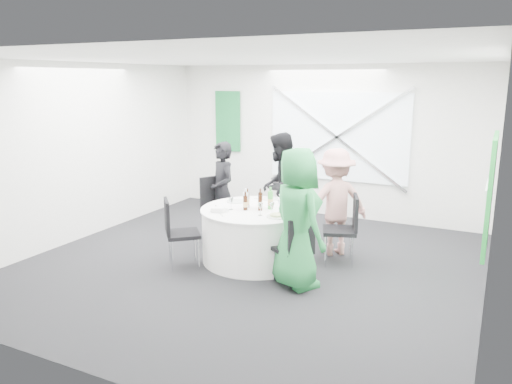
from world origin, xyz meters
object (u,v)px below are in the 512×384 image
at_px(person_man_back_left, 222,191).
at_px(chair_back_left, 217,204).
at_px(person_woman_pink, 335,202).
at_px(chair_front_right, 296,245).
at_px(banquet_table, 256,234).
at_px(person_woman_green, 297,218).
at_px(person_man_back, 280,186).
at_px(chair_back, 294,204).
at_px(chair_front_left, 176,228).
at_px(clear_water_bottle, 246,200).
at_px(chair_back_right, 346,224).
at_px(green_water_bottle, 270,200).

bearing_deg(person_man_back_left, chair_back_left, -86.32).
relative_size(chair_back_left, person_woman_pink, 0.65).
height_order(chair_back_left, person_woman_pink, person_woman_pink).
bearing_deg(chair_front_right, person_man_back_left, -90.03).
relative_size(banquet_table, person_woman_green, 0.89).
height_order(chair_back_left, person_man_back, person_man_back).
height_order(chair_back, person_woman_green, person_woman_green).
bearing_deg(chair_front_left, person_man_back_left, -38.26).
distance_m(chair_front_left, clear_water_bottle, 1.04).
relative_size(banquet_table, clear_water_bottle, 5.51).
bearing_deg(person_man_back_left, person_woman_pink, 38.88).
relative_size(chair_back, chair_front_right, 1.08).
bearing_deg(chair_front_left, person_man_back, -62.09).
bearing_deg(chair_front_right, chair_back_left, -87.34).
height_order(chair_front_right, person_man_back, person_man_back).
height_order(chair_back_right, green_water_bottle, green_water_bottle).
distance_m(person_man_back_left, person_man_back, 0.93).
bearing_deg(banquet_table, chair_back_left, 151.02).
bearing_deg(chair_back_right, banquet_table, -90.00).
bearing_deg(chair_back_left, person_man_back_left, -1.51).
bearing_deg(chair_front_right, person_woman_green, 70.51).
height_order(chair_front_right, clear_water_bottle, clear_water_bottle).
height_order(person_woman_pink, green_water_bottle, person_woman_pink).
distance_m(chair_front_right, clear_water_bottle, 1.18).
relative_size(chair_back_right, green_water_bottle, 3.13).
bearing_deg(person_man_back, person_woman_green, 23.41).
bearing_deg(person_woman_pink, clear_water_bottle, -2.82).
bearing_deg(chair_back_right, person_man_back_left, -115.04).
relative_size(chair_back, chair_back_right, 0.98).
relative_size(chair_back_left, person_woman_green, 0.59).
xyz_separation_m(chair_front_left, person_man_back, (0.72, 1.85, 0.29)).
distance_m(chair_back_right, chair_front_left, 2.34).
xyz_separation_m(person_woman_pink, clear_water_bottle, (-1.05, -0.80, 0.08)).
bearing_deg(person_woman_pink, chair_back_right, 88.64).
bearing_deg(person_man_back_left, chair_front_right, 0.03).
xyz_separation_m(chair_back_right, chair_front_left, (-2.03, -1.16, -0.01)).
bearing_deg(chair_back_left, green_water_bottle, -82.75).
height_order(chair_back_right, clear_water_bottle, clear_water_bottle).
height_order(chair_front_left, green_water_bottle, green_water_bottle).
relative_size(chair_back, chair_front_left, 1.00).
relative_size(person_man_back, green_water_bottle, 5.46).
xyz_separation_m(chair_back_left, green_water_bottle, (1.15, -0.46, 0.28)).
distance_m(chair_front_right, chair_front_left, 1.70).
xyz_separation_m(chair_back_left, chair_front_left, (0.11, -1.26, -0.04)).
bearing_deg(chair_front_right, clear_water_bottle, -84.39).
distance_m(banquet_table, chair_front_right, 1.03).
height_order(chair_back, person_woman_pink, person_woman_pink).
bearing_deg(person_woman_green, chair_front_right, -19.20).
bearing_deg(clear_water_bottle, green_water_bottle, 18.30).
height_order(banquet_table, chair_front_right, chair_front_right).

